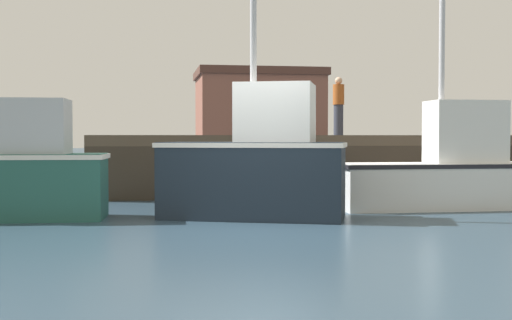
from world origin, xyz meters
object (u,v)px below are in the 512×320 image
object	(u,v)px
fishing_boat_near_right	(258,165)
dockworker	(339,106)
fishing_boat_mid	(447,171)
rowboat	(421,194)

from	to	relation	value
fishing_boat_near_right	dockworker	world-z (taller)	fishing_boat_near_right
fishing_boat_near_right	fishing_boat_mid	xyz separation A→B (m)	(3.94, 0.86, -0.17)
fishing_boat_near_right	fishing_boat_mid	distance (m)	4.04
fishing_boat_mid	rowboat	xyz separation A→B (m)	(0.17, 1.66, -0.61)
fishing_boat_near_right	dockworker	xyz separation A→B (m)	(3.76, 7.91, 1.43)
rowboat	fishing_boat_mid	bearing A→B (deg)	-95.76
fishing_boat_mid	rowboat	world-z (taller)	fishing_boat_mid
dockworker	rowboat	bearing A→B (deg)	-86.22
fishing_boat_near_right	rowboat	xyz separation A→B (m)	(4.11, 2.52, -0.78)
fishing_boat_mid	fishing_boat_near_right	bearing A→B (deg)	-167.75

